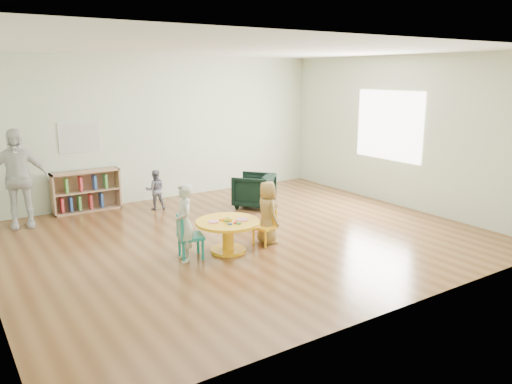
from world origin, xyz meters
TOP-DOWN VIEW (x-y plane):
  - room at (0.01, 0.00)m, footprint 7.10×7.00m
  - activity_table at (-0.53, -0.46)m, footprint 0.91×0.91m
  - kid_chair_left at (-1.12, -0.39)m, footprint 0.39×0.39m
  - kid_chair_right at (0.11, -0.47)m, footprint 0.35×0.35m
  - bookshelf at (-1.61, 2.86)m, footprint 1.20×0.30m
  - alphabet_poster at (-1.60, 2.98)m, footprint 0.74×0.01m
  - armchair at (1.12, 1.38)m, footprint 0.96×0.97m
  - child_left at (-1.18, -0.43)m, footprint 0.33×0.43m
  - child_right at (0.16, -0.45)m, footprint 0.35×0.49m
  - toddler at (-0.50, 2.24)m, footprint 0.43×0.37m
  - adult_caretaker at (-2.77, 2.43)m, footprint 1.00×0.54m

SIDE VIEW (x-z plane):
  - kid_chair_right at x=0.11m, z-range 0.02..0.54m
  - activity_table at x=-0.53m, z-range 0.07..0.56m
  - armchair at x=1.12m, z-range 0.00..0.63m
  - kid_chair_left at x=-1.12m, z-range 0.02..0.63m
  - bookshelf at x=-1.61m, z-range -0.01..0.74m
  - toddler at x=-0.50m, z-range 0.00..0.75m
  - child_right at x=0.16m, z-range 0.00..0.94m
  - child_left at x=-1.18m, z-range 0.00..1.06m
  - adult_caretaker at x=-2.77m, z-range 0.00..1.63m
  - alphabet_poster at x=-1.60m, z-range 1.08..1.62m
  - room at x=0.01m, z-range 0.49..3.29m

